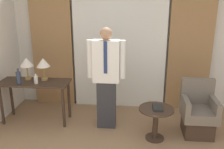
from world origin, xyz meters
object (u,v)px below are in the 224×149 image
at_px(table_lamp_left, 27,63).
at_px(side_table, 156,118).
at_px(desk, 35,88).
at_px(bottle_near_edge, 36,80).
at_px(person, 106,75).
at_px(bottle_by_lamp, 19,78).
at_px(armchair, 198,114).
at_px(book, 158,108).
at_px(table_lamp_right, 43,63).

bearing_deg(table_lamp_left, side_table, -13.01).
height_order(desk, table_lamp_left, table_lamp_left).
bearing_deg(bottle_near_edge, person, -0.20).
bearing_deg(bottle_near_edge, bottle_by_lamp, -171.14).
relative_size(armchair, book, 3.65).
bearing_deg(table_lamp_right, person, -9.97).
bearing_deg(bottle_by_lamp, side_table, -6.94).
xyz_separation_m(bottle_by_lamp, side_table, (2.31, -0.28, -0.51)).
relative_size(person, book, 7.04).
height_order(table_lamp_right, side_table, table_lamp_right).
bearing_deg(armchair, table_lamp_right, 173.93).
height_order(person, armchair, person).
xyz_separation_m(armchair, side_table, (-0.70, -0.24, 0.01)).
bearing_deg(book, person, 159.15).
bearing_deg(bottle_by_lamp, book, -6.81).
relative_size(bottle_near_edge, armchair, 0.19).
bearing_deg(bottle_near_edge, desk, 130.51).
relative_size(table_lamp_left, table_lamp_right, 1.00).
xyz_separation_m(desk, bottle_near_edge, (0.08, -0.09, 0.19)).
bearing_deg(bottle_near_edge, book, -8.95).
height_order(table_lamp_left, bottle_by_lamp, table_lamp_left).
bearing_deg(bottle_near_edge, armchair, -1.82).
bearing_deg(bottle_by_lamp, desk, 32.40).
relative_size(table_lamp_left, armchair, 0.45).
distance_m(table_lamp_right, bottle_near_edge, 0.31).
relative_size(desk, person, 0.71).
relative_size(table_lamp_right, bottle_by_lamp, 1.47).
xyz_separation_m(bottle_near_edge, person, (1.21, -0.00, 0.12)).
distance_m(bottle_near_edge, bottle_by_lamp, 0.29).
xyz_separation_m(person, book, (0.83, -0.32, -0.40)).
xyz_separation_m(desk, book, (2.12, -0.41, -0.09)).
xyz_separation_m(desk, side_table, (2.10, -0.41, -0.27)).
height_order(bottle_by_lamp, armchair, bottle_by_lamp).
bearing_deg(person, desk, 175.90).
xyz_separation_m(bottle_by_lamp, armchair, (3.00, -0.04, -0.52)).
bearing_deg(person, table_lamp_right, 170.03).
xyz_separation_m(armchair, book, (-0.68, -0.24, 0.20)).
height_order(table_lamp_left, armchair, table_lamp_left).
xyz_separation_m(table_lamp_left, book, (2.27, -0.52, -0.51)).
bearing_deg(table_lamp_left, person, -7.90).
height_order(bottle_near_edge, armchair, bottle_near_edge).
height_order(table_lamp_left, table_lamp_right, same).
bearing_deg(person, bottle_near_edge, 179.80).
bearing_deg(side_table, bottle_near_edge, 170.88).
distance_m(desk, table_lamp_right, 0.47).
relative_size(table_lamp_right, person, 0.23).
height_order(bottle_near_edge, person, person).
bearing_deg(bottle_near_edge, side_table, -9.12).
bearing_deg(table_lamp_right, bottle_by_lamp, -146.34).
relative_size(person, armchair, 1.93).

